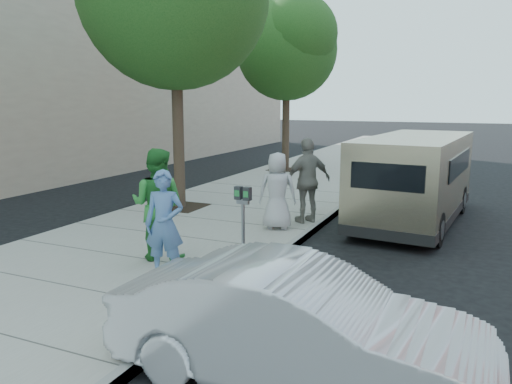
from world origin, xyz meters
TOP-DOWN VIEW (x-y plane):
  - ground at (0.00, 0.00)m, footprint 120.00×120.00m
  - sidewalk at (-1.00, 0.00)m, footprint 5.00×60.00m
  - curb_face at (1.44, 0.00)m, footprint 0.12×60.00m
  - tree_far at (-2.25, 10.00)m, footprint 3.92×3.80m
  - parking_meter at (1.25, -1.27)m, footprint 0.29×0.12m
  - van at (3.31, 3.75)m, footprint 2.29×5.62m
  - sedan at (3.08, -3.85)m, footprint 3.85×1.38m
  - person_officer at (0.29, -2.06)m, footprint 0.70×0.56m
  - person_green_shirt at (-0.32, -1.37)m, footprint 1.06×0.91m
  - person_gray_shirt at (0.79, 1.36)m, footprint 0.93×0.76m
  - person_striped_polo at (1.20, 2.17)m, footprint 1.08×1.13m

SIDE VIEW (x-z plane):
  - ground at x=0.00m, z-range 0.00..0.00m
  - sidewalk at x=-1.00m, z-range 0.00..0.15m
  - curb_face at x=1.44m, z-range -0.01..0.15m
  - sedan at x=3.08m, z-range 0.00..1.26m
  - person_gray_shirt at x=0.79m, z-range 0.15..1.78m
  - person_officer at x=0.29m, z-range 0.15..1.82m
  - van at x=3.31m, z-range 0.06..2.10m
  - person_striped_polo at x=1.20m, z-range 0.15..2.04m
  - person_green_shirt at x=-0.32m, z-range 0.15..2.06m
  - parking_meter at x=1.25m, z-range 0.45..1.81m
  - tree_far at x=-2.25m, z-range 1.64..8.13m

